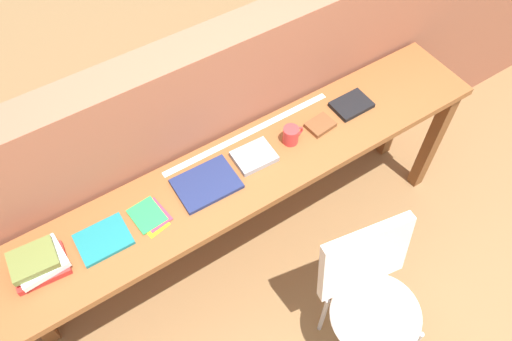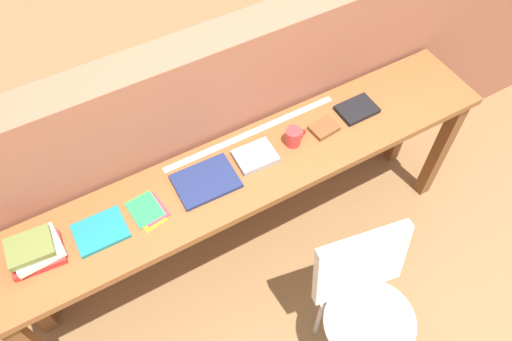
% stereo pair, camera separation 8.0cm
% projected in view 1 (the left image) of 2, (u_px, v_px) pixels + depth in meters
% --- Properties ---
extents(ground_plane, '(40.00, 40.00, 0.00)m').
position_uv_depth(ground_plane, '(280.00, 290.00, 2.88)').
color(ground_plane, olive).
extents(brick_wall_back, '(6.00, 0.20, 1.38)m').
position_uv_depth(brick_wall_back, '(216.00, 143.00, 2.63)').
color(brick_wall_back, '#9E5B42').
rests_on(brick_wall_back, ground).
extents(sideboard, '(2.50, 0.44, 0.88)m').
position_uv_depth(sideboard, '(250.00, 183.00, 2.43)').
color(sideboard, brown).
rests_on(sideboard, ground).
extents(chair_white_moulded, '(0.51, 0.52, 0.89)m').
position_uv_depth(chair_white_moulded, '(371.00, 295.00, 2.32)').
color(chair_white_moulded, silver).
rests_on(chair_white_moulded, ground).
extents(book_stack_leftmost, '(0.22, 0.18, 0.09)m').
position_uv_depth(book_stack_leftmost, '(38.00, 263.00, 1.98)').
color(book_stack_leftmost, red).
rests_on(book_stack_leftmost, sideboard).
extents(magazine_cycling, '(0.22, 0.17, 0.02)m').
position_uv_depth(magazine_cycling, '(103.00, 240.00, 2.08)').
color(magazine_cycling, '#19757A').
rests_on(magazine_cycling, sideboard).
extents(pamphlet_pile_colourful, '(0.16, 0.19, 0.01)m').
position_uv_depth(pamphlet_pile_colourful, '(150.00, 216.00, 2.15)').
color(pamphlet_pile_colourful, yellow).
rests_on(pamphlet_pile_colourful, sideboard).
extents(book_open_centre, '(0.28, 0.21, 0.02)m').
position_uv_depth(book_open_centre, '(206.00, 184.00, 2.24)').
color(book_open_centre, navy).
rests_on(book_open_centre, sideboard).
extents(book_grey_hardcover, '(0.19, 0.16, 0.03)m').
position_uv_depth(book_grey_hardcover, '(254.00, 156.00, 2.33)').
color(book_grey_hardcover, '#9E9EA3').
rests_on(book_grey_hardcover, sideboard).
extents(mug, '(0.11, 0.08, 0.09)m').
position_uv_depth(mug, '(291.00, 135.00, 2.36)').
color(mug, red).
rests_on(mug, sideboard).
extents(leather_journal_brown, '(0.14, 0.11, 0.02)m').
position_uv_depth(leather_journal_brown, '(320.00, 125.00, 2.44)').
color(leather_journal_brown, brown).
rests_on(leather_journal_brown, sideboard).
extents(book_repair_rightmost, '(0.19, 0.14, 0.02)m').
position_uv_depth(book_repair_rightmost, '(351.00, 105.00, 2.52)').
color(book_repair_rightmost, black).
rests_on(book_repair_rightmost, sideboard).
extents(ruler_metal_back_edge, '(0.93, 0.03, 0.00)m').
position_uv_depth(ruler_metal_back_edge, '(248.00, 133.00, 2.43)').
color(ruler_metal_back_edge, silver).
rests_on(ruler_metal_back_edge, sideboard).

